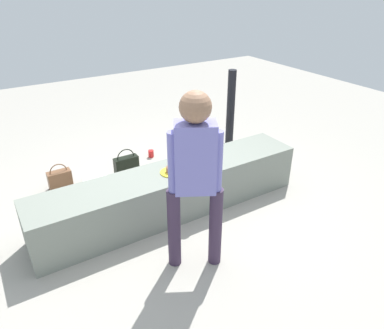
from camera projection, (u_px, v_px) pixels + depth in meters
The scene contains 13 objects.
ground_plane at pixel (173, 211), 3.92m from camera, with size 12.00×12.00×0.00m, color #A09B91.
concrete_ledge at pixel (172, 191), 3.81m from camera, with size 2.90×0.53×0.49m, color gray.
child_seated at pixel (191, 148), 3.67m from camera, with size 0.29×0.35×0.48m.
adult_standing at pixel (195, 169), 2.80m from camera, with size 0.42×0.32×1.55m.
cake_plate at pixel (171, 171), 3.65m from camera, with size 0.22×0.22×0.07m.
gift_bag at pixel (197, 155), 4.77m from camera, with size 0.21×0.11×0.34m.
railing_post at pixel (230, 122), 5.05m from camera, with size 0.36×0.36×1.16m.
water_bottle_near_gift at pixel (125, 186), 4.19m from camera, with size 0.06×0.06×0.22m.
water_bottle_far_side at pixel (152, 178), 4.36m from camera, with size 0.06×0.06×0.20m.
party_cup_red at pixel (151, 154), 5.05m from camera, with size 0.08×0.08×0.10m, color red.
cake_box_white at pixel (95, 180), 4.36m from camera, with size 0.29×0.29×0.14m, color white.
handbag_black_leather at pixel (127, 166), 4.54m from camera, with size 0.30×0.11×0.37m.
handbag_brown_canvas at pixel (60, 179), 4.28m from camera, with size 0.27×0.12×0.32m.
Camera 1 is at (-1.52, -2.86, 2.27)m, focal length 34.08 mm.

